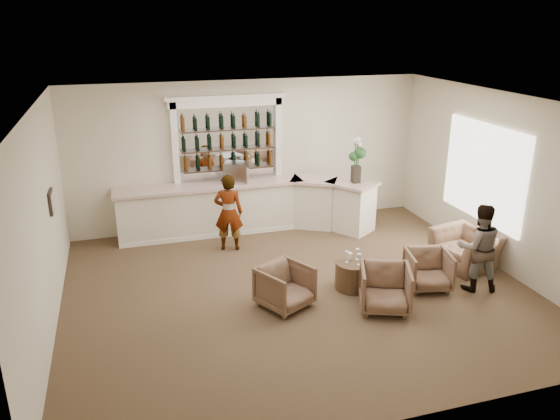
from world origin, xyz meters
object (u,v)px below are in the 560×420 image
Objects in this scene: armchair_far at (465,249)px; cocktail_table at (353,275)px; bar_counter at (249,207)px; espresso_machine at (237,172)px; armchair_left at (285,287)px; sommelier at (229,213)px; armchair_center at (385,288)px; guest at (479,248)px; armchair_right at (428,270)px; flower_vase at (357,157)px.

cocktail_table is at bearing -97.93° from armchair_far.
cocktail_table is (1.12, -3.20, -0.32)m from bar_counter.
espresso_machine is (-3.79, 3.08, 1.01)m from armchair_far.
sommelier is at bearing 70.83° from armchair_left.
cocktail_table is at bearing 124.62° from armchair_center.
cocktail_table is at bearing -0.45° from guest.
armchair_left is at bearing -68.29° from espresso_machine.
armchair_right is at bearing 44.73° from armchair_center.
cocktail_table is at bearing 176.98° from armchair_right.
armchair_far is (4.19, -2.11, -0.45)m from sommelier.
bar_counter is 11.27× the size of espresso_machine.
guest is (3.18, -3.85, 0.22)m from bar_counter.
bar_counter is 5.23× the size of armchair_far.
armchair_left is 3.98m from flower_vase.
armchair_right is at bearing -32.74° from espresso_machine.
sommelier is (-1.75, 2.33, 0.55)m from cocktail_table.
bar_counter reaches higher than armchair_center.
armchair_far is at bearing -20.36° from armchair_left.
guest is at bearing -73.81° from flower_vase.
flower_vase reaches higher than armchair_center.
bar_counter is 7.26× the size of armchair_left.
armchair_far is 2.97m from flower_vase.
bar_counter is 4.31m from armchair_right.
bar_counter is at bearing -3.01° from espresso_machine.
armchair_left is 1.04× the size of armchair_right.
flower_vase is at bearing 65.79° from cocktail_table.
flower_vase is at bearing 4.29° from espresso_machine.
bar_counter is 4.65m from armchair_far.
cocktail_table is 2.45m from armchair_far.
armchair_center is 4.53m from espresso_machine.
armchair_far is at bearing -96.68° from guest.
flower_vase is (-0.14, 2.89, 1.36)m from armchair_right.
armchair_left is at bearing -95.62° from armchair_far.
bar_counter is 3.56× the size of sommelier.
guest reaches higher than bar_counter.
espresso_machine is 0.51× the size of flower_vase.
espresso_machine is at bearing 112.27° from cocktail_table.
flower_vase is at bearing 20.58° from armchair_left.
sommelier reaches higher than armchair_left.
flower_vase reaches higher than bar_counter.
flower_vase is at bearing -56.77° from guest.
armchair_right is (2.63, -0.09, -0.01)m from armchair_left.
espresso_machine reaches higher than armchair_right.
sommelier reaches higher than armchair_center.
armchair_center is (1.32, -4.03, -0.20)m from bar_counter.
cocktail_table is 0.59× the size of armchair_far.
cocktail_table is at bearing -16.26° from armchair_left.
sommelier is 3.74m from armchair_center.
bar_counter is 4.25m from armchair_center.
armchair_center is at bearing 138.32° from sommelier.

